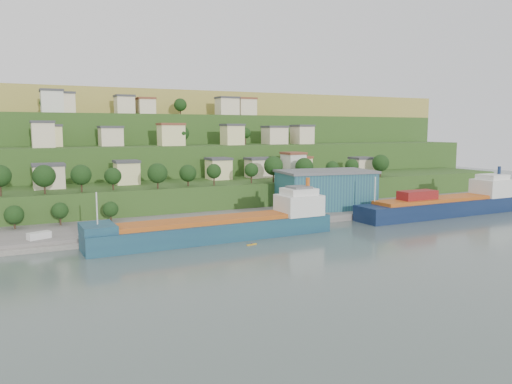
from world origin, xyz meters
TOP-DOWN VIEW (x-y plane):
  - ground at (0.00, 0.00)m, footprint 500.00×500.00m
  - quay at (20.00, 28.00)m, footprint 220.00×26.00m
  - pebble_beach at (-55.00, 22.00)m, footprint 40.00×18.00m
  - hillside at (0.00, 168.74)m, footprint 360.00×211.03m
  - cargo_ship_near at (-12.15, 8.03)m, footprint 65.82×12.06m
  - cargo_ship_far at (69.59, 9.55)m, footprint 65.08×11.75m
  - warehouse at (34.06, 29.21)m, footprint 33.31×23.07m
  - caravan at (-55.47, 19.40)m, footprint 5.76×4.04m
  - dinghy at (-41.76, 16.67)m, footprint 4.68×2.75m
  - kayak_orange at (-5.71, 4.00)m, footprint 3.15×1.42m
  - kayak_yellow at (-8.16, -1.36)m, footprint 2.88×0.98m

SIDE VIEW (x-z plane):
  - ground at x=0.00m, z-range 0.00..0.00m
  - quay at x=20.00m, z-range -2.00..2.00m
  - pebble_beach at x=-55.00m, z-range -1.20..1.20m
  - hillside at x=0.00m, z-range -47.93..48.07m
  - kayak_yellow at x=-8.16m, z-range -0.15..0.56m
  - kayak_orange at x=-5.71m, z-range -0.16..0.62m
  - dinghy at x=-41.76m, z-range 1.20..2.08m
  - caravan at x=-55.47m, z-range 1.20..3.68m
  - cargo_ship_near at x=-12.15m, z-range -5.74..11.12m
  - cargo_ship_far at x=69.59m, z-range -6.03..11.61m
  - warehouse at x=34.06m, z-range 2.03..14.83m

